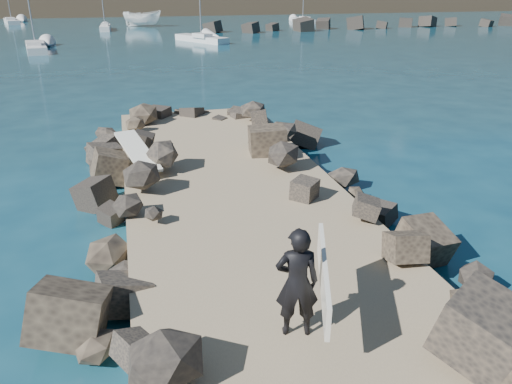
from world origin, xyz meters
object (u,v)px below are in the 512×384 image
surfboard_resting (138,155)px  surfer_with_board (301,282)px  sailboat_d (303,20)px  boat_imported (142,18)px

surfboard_resting → surfer_with_board: bearing=-91.3°
sailboat_d → surfboard_resting: bearing=-113.7°
boat_imported → surfer_with_board: (-0.86, -72.22, 0.44)m
surfboard_resting → boat_imported: (3.12, 63.43, 0.09)m
surfer_with_board → sailboat_d: 78.18m
surfer_with_board → boat_imported: bearing=89.3°
surfboard_resting → sailboat_d: size_ratio=0.31×
surfer_with_board → sailboat_d: bearing=70.4°
boat_imported → surfer_with_board: surfer_with_board is taller
surfboard_resting → boat_imported: bearing=71.5°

